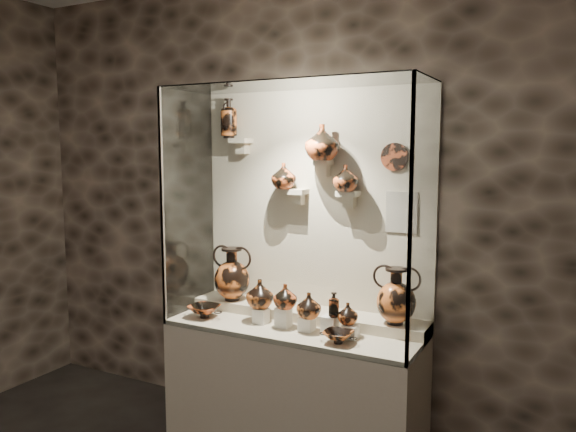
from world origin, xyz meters
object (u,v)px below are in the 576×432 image
object	(u,v)px
kylix_left	(205,310)
ovoid_vase_b	(322,142)
jug_a	(260,294)
jug_e	(348,313)
lekythos_tall	(229,116)
jug_b	(285,296)
amphora_right	(396,296)
lekythos_small	(334,303)
amphora_left	(232,274)
jug_c	(309,305)
ovoid_vase_a	(284,176)
ovoid_vase_c	(346,178)
kylix_right	(338,336)

from	to	relation	value
kylix_left	ovoid_vase_b	world-z (taller)	ovoid_vase_b
jug_a	jug_e	bearing A→B (deg)	-11.53
lekythos_tall	jug_b	bearing A→B (deg)	-49.70
amphora_right	lekythos_small	world-z (taller)	amphora_right
amphora_left	jug_b	distance (m)	0.58
jug_c	lekythos_small	world-z (taller)	lekythos_small
ovoid_vase_a	kylix_left	bearing A→B (deg)	-120.31
amphora_right	ovoid_vase_b	xyz separation A→B (m)	(-0.53, 0.04, 0.95)
ovoid_vase_a	ovoid_vase_c	world-z (taller)	ovoid_vase_a
jug_b	jug_c	bearing A→B (deg)	9.61
amphora_right	jug_b	distance (m)	0.71
amphora_left	ovoid_vase_a	xyz separation A→B (m)	(0.39, 0.07, 0.71)
kylix_left	kylix_right	distance (m)	1.02
ovoid_vase_a	ovoid_vase_b	size ratio (longest dim) A/B	0.77
jug_e	ovoid_vase_b	size ratio (longest dim) A/B	0.57
ovoid_vase_a	ovoid_vase_b	distance (m)	0.38
ovoid_vase_b	jug_a	bearing A→B (deg)	-171.20
jug_e	lekythos_small	distance (m)	0.11
jug_b	ovoid_vase_a	bearing A→B (deg)	129.29
amphora_right	jug_b	size ratio (longest dim) A/B	2.21
jug_e	kylix_right	size ratio (longest dim) A/B	0.59
jug_a	ovoid_vase_c	size ratio (longest dim) A/B	1.12
jug_c	ovoid_vase_b	size ratio (longest dim) A/B	0.70
jug_b	jug_e	bearing A→B (deg)	13.67
jug_a	kylix_left	world-z (taller)	jug_a
kylix_left	jug_b	bearing A→B (deg)	-1.22
jug_e	lekythos_tall	world-z (taller)	lekythos_tall
jug_a	amphora_left	bearing A→B (deg)	141.43
amphora_left	jug_c	bearing A→B (deg)	-30.57
amphora_left	lekythos_tall	xyz separation A→B (m)	(-0.07, 0.09, 1.13)
amphora_left	kylix_left	bearing A→B (deg)	-118.15
jug_b	ovoid_vase_b	bearing A→B (deg)	68.74
jug_b	jug_c	world-z (taller)	jug_b
amphora_right	jug_c	size ratio (longest dim) A/B	2.18
amphora_left	amphora_right	distance (m)	1.22
jug_c	jug_e	distance (m)	0.26
jug_a	ovoid_vase_a	distance (m)	0.82
amphora_left	amphora_right	size ratio (longest dim) A/B	1.07
jug_e	ovoid_vase_b	distance (m)	1.11
amphora_right	lekythos_tall	size ratio (longest dim) A/B	1.12
ovoid_vase_b	ovoid_vase_a	bearing A→B (deg)	152.79
amphora_right	jug_a	distance (m)	0.90
lekythos_tall	kylix_right	bearing A→B (deg)	-45.51
amphora_left	jug_e	xyz separation A→B (m)	(0.96, -0.17, -0.12)
amphora_right	ovoid_vase_a	distance (m)	1.10
jug_e	kylix_left	size ratio (longest dim) A/B	0.50
jug_e	ovoid_vase_a	distance (m)	1.04
jug_b	kylix_right	bearing A→B (deg)	-5.05
lekythos_small	kylix_left	distance (m)	0.96
lekythos_small	ovoid_vase_b	world-z (taller)	ovoid_vase_b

